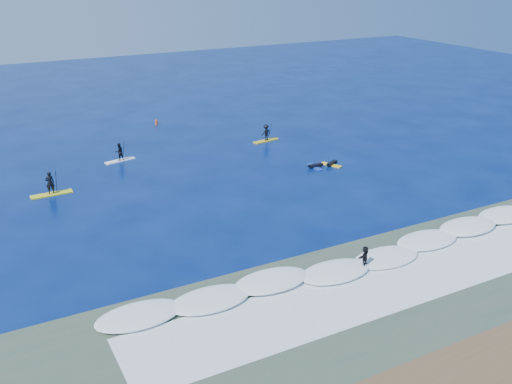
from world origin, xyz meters
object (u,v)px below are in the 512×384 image
prone_paddler_far (315,166)px  sup_paddler_left (50,186)px  sup_paddler_center (119,153)px  wave_surfer (365,257)px  marker_buoy (156,122)px  sup_paddler_right (266,134)px  prone_paddler_near (331,164)px

prone_paddler_far → sup_paddler_left: bearing=79.6°
sup_paddler_center → wave_surfer: 28.47m
sup_paddler_left → marker_buoy: 22.02m
sup_paddler_center → prone_paddler_far: (15.45, -10.30, -0.62)m
wave_surfer → marker_buoy: wave_surfer is taller
sup_paddler_center → sup_paddler_right: (15.46, -0.86, 0.05)m
sup_paddler_center → prone_paddler_near: size_ratio=1.45×
sup_paddler_center → sup_paddler_right: bearing=-15.5°
sup_paddler_center → wave_surfer: bearing=-86.3°
sup_paddler_left → marker_buoy: (14.55, 16.53, -0.41)m
sup_paddler_right → prone_paddler_near: bearing=-90.0°
sup_paddler_right → marker_buoy: 14.27m
wave_surfer → prone_paddler_near: bearing=33.1°
sup_paddler_right → prone_paddler_far: sup_paddler_right is taller
marker_buoy → sup_paddler_right: bearing=-55.0°
sup_paddler_center → sup_paddler_right: 15.49m
sup_paddler_center → sup_paddler_right: size_ratio=0.98×
sup_paddler_left → sup_paddler_center: sup_paddler_left is taller
sup_paddler_center → marker_buoy: bearing=43.7°
wave_surfer → sup_paddler_center: bearing=78.0°
prone_paddler_far → wave_surfer: wave_surfer is taller
sup_paddler_center → marker_buoy: (7.30, 10.82, -0.44)m
prone_paddler_far → marker_buoy: bearing=22.2°
sup_paddler_center → prone_paddler_near: sup_paddler_center is taller
sup_paddler_right → wave_surfer: (-7.61, -26.50, -0.02)m
sup_paddler_right → sup_paddler_center: bearing=166.8°
wave_surfer → marker_buoy: 38.20m
sup_paddler_center → wave_surfer: (7.86, -27.37, 0.03)m
sup_paddler_center → marker_buoy: 13.06m
sup_paddler_left → marker_buoy: size_ratio=4.53×
sup_paddler_left → sup_paddler_center: (7.26, 5.71, 0.04)m
prone_paddler_near → prone_paddler_far: 1.72m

